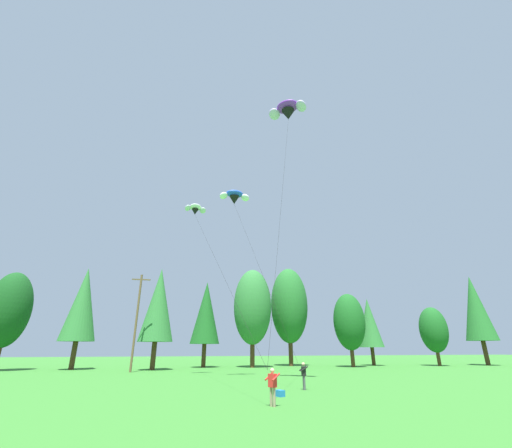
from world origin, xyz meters
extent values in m
ellipsoid|color=#144719|center=(-27.63, 51.66, 7.22)|extent=(5.01, 5.01, 9.33)
cylinder|color=#472D19|center=(-19.42, 52.58, 1.70)|extent=(0.63, 0.63, 3.40)
cone|color=#2D7033|center=(-19.42, 52.58, 8.24)|extent=(4.48, 4.48, 9.68)
cylinder|color=#472D19|center=(-9.34, 49.55, 1.67)|extent=(0.63, 0.63, 3.33)
cone|color=#2D7033|center=(-9.34, 49.55, 8.08)|extent=(4.42, 4.42, 9.49)
cylinder|color=#472D19|center=(-2.67, 54.03, 1.57)|extent=(0.61, 0.61, 3.13)
cone|color=#19561E|center=(-2.67, 54.03, 7.58)|extent=(4.25, 4.25, 8.91)
cylinder|color=#472D19|center=(4.03, 52.18, 1.74)|extent=(0.64, 0.64, 3.48)
ellipsoid|color=#2D7033|center=(4.03, 52.18, 8.42)|extent=(5.54, 5.54, 10.88)
cylinder|color=#472D19|center=(10.70, 55.00, 1.88)|extent=(0.67, 0.67, 3.76)
ellipsoid|color=#236628|center=(10.70, 55.00, 9.10)|extent=(5.85, 5.85, 11.76)
cylinder|color=#472D19|center=(18.32, 49.91, 1.30)|extent=(0.56, 0.56, 2.59)
ellipsoid|color=#19561E|center=(18.32, 49.91, 6.29)|extent=(4.59, 4.59, 8.12)
cylinder|color=#472D19|center=(23.81, 53.59, 1.34)|extent=(0.57, 0.57, 2.67)
cone|color=#2D7033|center=(23.81, 53.59, 6.48)|extent=(3.86, 3.86, 7.61)
cylinder|color=#472D19|center=(32.84, 50.12, 1.09)|extent=(0.52, 0.52, 2.19)
ellipsoid|color=#19561E|center=(32.84, 50.12, 5.30)|extent=(4.16, 4.16, 6.85)
cylinder|color=#472D19|center=(41.72, 50.10, 1.84)|extent=(0.66, 0.66, 3.68)
cone|color=#236628|center=(41.72, 50.10, 8.92)|extent=(4.71, 4.71, 10.47)
cylinder|color=brown|center=(-11.50, 46.01, 5.59)|extent=(0.26, 0.26, 11.18)
cube|color=brown|center=(-11.50, 46.01, 10.58)|extent=(2.20, 0.14, 0.14)
cylinder|color=gray|center=(-1.91, 19.62, 0.42)|extent=(0.18, 0.18, 0.84)
cylinder|color=gray|center=(-2.02, 19.79, 0.42)|extent=(0.18, 0.18, 0.84)
cube|color=red|center=(-1.96, 19.70, 1.14)|extent=(0.40, 0.45, 0.60)
sphere|color=tan|center=(-1.96, 19.70, 1.58)|extent=(0.22, 0.22, 0.22)
cylinder|color=red|center=(-1.84, 19.50, 1.30)|extent=(0.49, 0.35, 0.35)
cylinder|color=red|center=(-2.09, 19.91, 1.30)|extent=(0.49, 0.35, 0.35)
cylinder|color=#4C4C51|center=(1.86, 25.63, 0.42)|extent=(0.15, 0.15, 0.84)
cylinder|color=#4C4C51|center=(1.88, 25.83, 0.42)|extent=(0.15, 0.15, 0.84)
cube|color=black|center=(1.87, 25.73, 1.14)|extent=(0.29, 0.41, 0.60)
sphere|color=tan|center=(1.87, 25.73, 1.58)|extent=(0.22, 0.22, 0.22)
cylinder|color=black|center=(1.84, 25.49, 1.30)|extent=(0.53, 0.15, 0.35)
cylinder|color=black|center=(1.90, 25.96, 1.30)|extent=(0.53, 0.15, 0.35)
ellipsoid|color=purple|center=(2.31, 28.12, 25.02)|extent=(2.72, 2.62, 1.18)
ellipsoid|color=silver|center=(3.41, 27.25, 24.62)|extent=(1.63, 1.68, 1.36)
ellipsoid|color=silver|center=(1.22, 28.99, 24.62)|extent=(1.63, 1.69, 1.36)
cone|color=black|center=(2.40, 28.23, 24.16)|extent=(1.76, 1.76, 1.07)
cylinder|color=black|center=(0.07, 23.88, 12.62)|extent=(4.68, 8.73, 22.01)
ellipsoid|color=blue|center=(-1.85, 34.08, 17.84)|extent=(1.82, 1.05, 0.96)
ellipsoid|color=white|center=(-0.71, 34.09, 17.52)|extent=(1.13, 0.91, 1.11)
ellipsoid|color=white|center=(-2.99, 34.08, 17.52)|extent=(1.13, 0.91, 1.11)
cone|color=black|center=(-1.85, 34.17, 17.14)|extent=(1.03, 1.03, 0.88)
cylinder|color=black|center=(-0.17, 29.97, 9.16)|extent=(3.39, 8.41, 15.08)
ellipsoid|color=white|center=(-5.70, 37.60, 17.41)|extent=(1.55, 1.28, 0.83)
ellipsoid|color=silver|center=(-4.86, 37.77, 17.17)|extent=(0.97, 0.98, 0.92)
ellipsoid|color=silver|center=(-6.54, 37.42, 17.17)|extent=(0.76, 0.99, 0.92)
cone|color=black|center=(-5.72, 37.69, 16.88)|extent=(0.91, 0.91, 0.66)
cylinder|color=black|center=(-3.99, 28.61, 9.09)|extent=(3.47, 18.18, 14.94)
cube|color=#1E70B7|center=(-0.63, 23.01, 0.17)|extent=(0.53, 0.62, 0.34)
camera|label=1|loc=(-6.66, 2.54, 2.63)|focal=23.41mm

